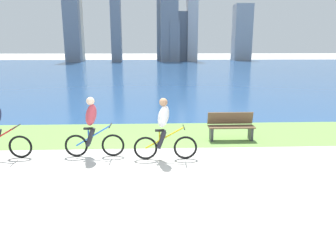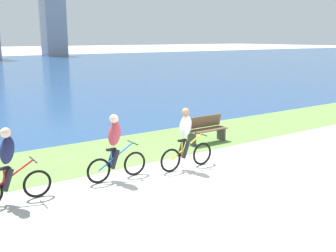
% 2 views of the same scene
% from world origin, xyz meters
% --- Properties ---
extents(ground_plane, '(300.00, 300.00, 0.00)m').
position_xyz_m(ground_plane, '(0.00, 0.00, 0.00)').
color(ground_plane, '#B2AFA8').
extents(grass_strip_bayside, '(120.00, 3.24, 0.01)m').
position_xyz_m(grass_strip_bayside, '(0.00, 3.55, 0.00)').
color(grass_strip_bayside, '#6B9947').
rests_on(grass_strip_bayside, ground).
extents(bay_water_surface, '(300.00, 67.60, 0.00)m').
position_xyz_m(bay_water_surface, '(0.00, 38.97, 0.00)').
color(bay_water_surface, navy).
rests_on(bay_water_surface, ground).
extents(cyclist_lead, '(1.72, 0.52, 1.68)m').
position_xyz_m(cyclist_lead, '(0.65, 0.96, 0.84)').
color(cyclist_lead, black).
rests_on(cyclist_lead, ground).
extents(cyclist_trailing, '(1.65, 0.52, 1.68)m').
position_xyz_m(cyclist_trailing, '(-1.31, 1.27, 0.84)').
color(cyclist_trailing, black).
rests_on(cyclist_trailing, ground).
extents(bench_near_path, '(1.50, 0.47, 0.90)m').
position_xyz_m(bench_near_path, '(2.90, 2.79, 0.45)').
color(bench_near_path, brown).
rests_on(bench_near_path, ground).
extents(city_skyline_far_shore, '(40.21, 10.06, 20.70)m').
position_xyz_m(city_skyline_far_shore, '(1.35, 64.92, 7.55)').
color(city_skyline_far_shore, '#ADA899').
rests_on(city_skyline_far_shore, ground).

